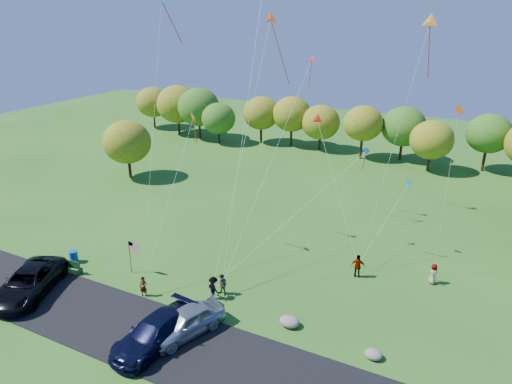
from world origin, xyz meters
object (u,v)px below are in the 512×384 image
flyer_b (222,285)px  trash_barrel (74,257)px  flyer_d (358,266)px  park_bench (70,265)px  flyer_c (213,288)px  minivan_navy (154,333)px  flyer_a (143,287)px  minivan_dark (28,282)px  flyer_e (433,274)px  minivan_silver (186,322)px

flyer_b → trash_barrel: (-12.86, -1.39, -0.31)m
flyer_d → park_bench: bearing=13.9°
flyer_c → flyer_d: size_ratio=0.92×
minivan_navy → trash_barrel: (-11.92, 4.93, -0.43)m
flyer_a → flyer_b: bearing=12.8°
minivan_dark → flyer_e: 28.86m
minivan_navy → flyer_d: (8.78, 12.88, 0.01)m
flyer_c → park_bench: flyer_c is taller
flyer_d → park_bench: flyer_d is taller
minivan_dark → minivan_silver: bearing=-15.5°
flyer_b → park_bench: (-11.90, -2.61, -0.21)m
flyer_a → park_bench: 7.05m
flyer_a → flyer_e: size_ratio=0.95×
minivan_navy → flyer_d: bearing=62.8°
minivan_dark → trash_barrel: size_ratio=6.65×
park_bench → minivan_silver: bearing=-15.9°
flyer_d → trash_barrel: flyer_d is taller
minivan_dark → flyer_e: minivan_dark is taller
flyer_b → flyer_d: flyer_d is taller
flyer_e → park_bench: 27.10m
minivan_navy → flyer_b: bearing=88.6°
flyer_b → park_bench: 12.18m
flyer_b → flyer_c: bearing=-109.2°
flyer_c → trash_barrel: 12.56m
flyer_d → flyer_e: bearing=-174.0°
minivan_navy → trash_barrel: size_ratio=6.03×
minivan_navy → flyer_c: 5.70m
flyer_b → flyer_d: 10.22m
minivan_dark → flyer_d: 23.63m
flyer_c → flyer_e: size_ratio=1.06×
flyer_b → flyer_d: size_ratio=0.87×
flyer_a → flyer_d: size_ratio=0.83×
flyer_b → trash_barrel: bearing=-166.3°
minivan_silver → flyer_a: size_ratio=3.36×
minivan_dark → minivan_silver: minivan_dark is taller
trash_barrel → minivan_dark: bearing=-81.7°
flyer_d → flyer_e: flyer_d is taller
flyer_a → flyer_b: (4.85, 2.59, 0.04)m
minivan_silver → flyer_b: 4.64m
minivan_silver → park_bench: size_ratio=2.56×
minivan_dark → flyer_d: size_ratio=3.52×
minivan_dark → flyer_a: (7.35, 3.39, -0.20)m
minivan_dark → flyer_b: bearing=4.4°
flyer_b → flyer_d: bearing=47.5°
trash_barrel → minivan_silver: bearing=-14.0°
flyer_b → minivan_navy: bearing=-90.9°
minivan_navy → flyer_e: 20.07m
flyer_e → trash_barrel: bearing=72.2°
flyer_e → minivan_dark: bearing=81.3°
minivan_navy → flyer_e: (13.92, 14.46, -0.11)m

